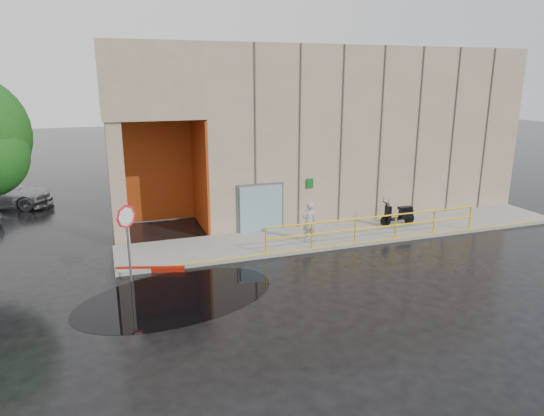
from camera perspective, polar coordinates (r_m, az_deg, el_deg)
The scene contains 10 objects.
ground at distance 16.04m, azimuth 4.63°, elevation -9.33°, with size 120.00×120.00×0.00m, color black.
sidewalk at distance 21.46m, azimuth 9.58°, elevation -2.90°, with size 20.00×3.00×0.15m, color gray.
building at distance 26.84m, azimuth 5.36°, elevation 9.83°, with size 20.00×10.17×8.00m.
guardrail at distance 20.29m, azimuth 12.10°, elevation -2.29°, with size 9.56×0.06×1.03m.
person at distance 19.71m, azimuth 4.38°, elevation -1.63°, with size 0.60×0.39×1.63m, color #A7A6AA.
scooter at distance 22.58m, azimuth 14.68°, elevation -0.08°, with size 1.72×0.58×1.32m.
stop_sign at distance 16.51m, azimuth -16.70°, elevation -2.06°, with size 0.65×0.53×2.66m.
red_curb at distance 17.71m, azimuth -14.14°, elevation -7.02°, with size 2.40×0.18×0.18m, color maroon.
puddle at distance 15.67m, azimuth -11.09°, elevation -10.17°, with size 6.39×3.93×0.01m, color black.
car_c at distance 29.15m, azimuth -29.39°, elevation 1.49°, with size 2.11×5.19×1.51m, color #ABADB2.
Camera 1 is at (-6.01, -13.33, 6.59)m, focal length 32.00 mm.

